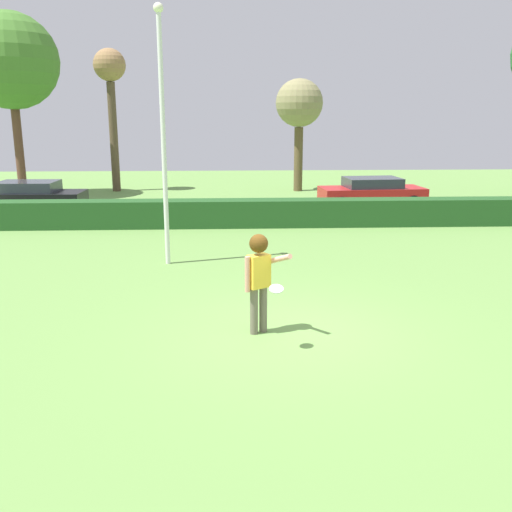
# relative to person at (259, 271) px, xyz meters

# --- Properties ---
(ground_plane) EXTENTS (60.00, 60.00, 0.00)m
(ground_plane) POSITION_rel_person_xyz_m (0.57, -0.03, -1.13)
(ground_plane) COLOR #659045
(person) EXTENTS (0.80, 0.58, 1.78)m
(person) POSITION_rel_person_xyz_m (0.00, 0.00, 0.00)
(person) COLOR #6A6253
(person) RESTS_ON ground
(frisbee) EXTENTS (0.23, 0.22, 0.10)m
(frisbee) POSITION_rel_person_xyz_m (0.24, -0.79, -0.07)
(frisbee) COLOR white
(lamppost) EXTENTS (0.24, 0.24, 6.30)m
(lamppost) POSITION_rel_person_xyz_m (-2.11, 4.92, 2.34)
(lamppost) COLOR silver
(lamppost) RESTS_ON ground
(hedge_row) EXTENTS (20.51, 0.90, 0.92)m
(hedge_row) POSITION_rel_person_xyz_m (0.57, 9.86, -0.66)
(hedge_row) COLOR #214D1F
(hedge_row) RESTS_ON ground
(parked_car_black) EXTENTS (4.22, 1.85, 1.25)m
(parked_car_black) POSITION_rel_person_xyz_m (-8.31, 12.89, -0.44)
(parked_car_black) COLOR black
(parked_car_black) RESTS_ON ground
(parked_car_red) EXTENTS (4.32, 2.07, 1.25)m
(parked_car_red) POSITION_rel_person_xyz_m (5.35, 13.62, -0.44)
(parked_car_red) COLOR #B21E1E
(parked_car_red) RESTS_ON ground
(bare_elm_tree) EXTENTS (2.32, 2.32, 5.47)m
(bare_elm_tree) POSITION_rel_person_xyz_m (2.95, 19.17, 3.06)
(bare_elm_tree) COLOR brown
(bare_elm_tree) RESTS_ON ground
(maple_tree) EXTENTS (4.22, 4.22, 8.18)m
(maple_tree) POSITION_rel_person_xyz_m (-10.15, 17.51, 4.91)
(maple_tree) COLOR brown
(maple_tree) RESTS_ON ground
(birch_tree) EXTENTS (1.55, 1.55, 6.85)m
(birch_tree) POSITION_rel_person_xyz_m (-6.20, 19.48, 4.31)
(birch_tree) COLOR brown
(birch_tree) RESTS_ON ground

